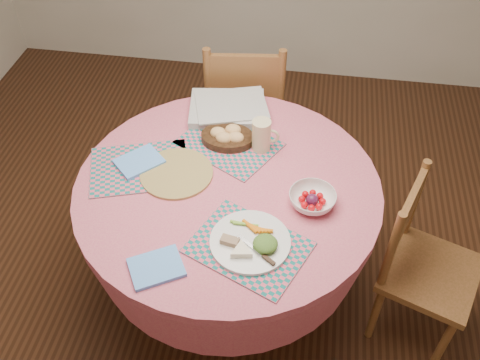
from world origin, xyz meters
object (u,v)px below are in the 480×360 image
object	(u,v)px
chair_right	(422,263)
latte_mug	(262,135)
wicker_trivet	(177,173)
dining_table	(228,216)
chair_back	(245,110)
fruit_bowl	(312,200)
dinner_plate	(252,242)
bread_bowl	(228,136)

from	to	relation	value
chair_right	latte_mug	xyz separation A→B (m)	(-0.73, 0.27, 0.39)
wicker_trivet	latte_mug	size ratio (longest dim) A/B	2.09
wicker_trivet	dining_table	bearing A→B (deg)	-5.95
chair_back	fruit_bowl	xyz separation A→B (m)	(0.39, -0.88, 0.28)
dinner_plate	bread_bowl	distance (m)	0.58
dining_table	chair_right	bearing A→B (deg)	-2.37
chair_back	wicker_trivet	distance (m)	0.86
dining_table	chair_right	size ratio (longest dim) A/B	1.47
chair_back	latte_mug	xyz separation A→B (m)	(0.16, -0.59, 0.33)
dinner_plate	latte_mug	xyz separation A→B (m)	(-0.03, 0.53, 0.06)
chair_right	fruit_bowl	bearing A→B (deg)	113.71
bread_bowl	fruit_bowl	distance (m)	0.50
latte_mug	fruit_bowl	world-z (taller)	latte_mug
latte_mug	fruit_bowl	bearing A→B (deg)	-51.27
fruit_bowl	dinner_plate	bearing A→B (deg)	-130.79
chair_right	chair_back	size ratio (longest dim) A/B	0.89
dining_table	bread_bowl	world-z (taller)	bread_bowl
chair_right	wicker_trivet	world-z (taller)	chair_right
chair_back	latte_mug	distance (m)	0.70
chair_right	latte_mug	distance (m)	0.87
chair_back	dinner_plate	world-z (taller)	chair_back
latte_mug	wicker_trivet	bearing A→B (deg)	-147.18
dining_table	bread_bowl	size ratio (longest dim) A/B	5.39
wicker_trivet	fruit_bowl	world-z (taller)	fruit_bowl
dinner_plate	fruit_bowl	distance (m)	0.31
chair_back	bread_bowl	bearing A→B (deg)	83.78
wicker_trivet	latte_mug	world-z (taller)	latte_mug
dinner_plate	fruit_bowl	world-z (taller)	dinner_plate
chair_back	wicker_trivet	xyz separation A→B (m)	(-0.16, -0.80, 0.26)
dining_table	dinner_plate	xyz separation A→B (m)	(0.14, -0.29, 0.22)
dining_table	latte_mug	distance (m)	0.37
dining_table	chair_back	size ratio (longest dim) A/B	1.31
fruit_bowl	latte_mug	bearing A→B (deg)	128.73
chair_back	latte_mug	bearing A→B (deg)	97.98
chair_back	latte_mug	world-z (taller)	chair_back
chair_right	chair_back	bearing A→B (deg)	66.62
dinner_plate	bread_bowl	world-z (taller)	bread_bowl
dining_table	wicker_trivet	xyz separation A→B (m)	(-0.22, 0.02, 0.20)
dining_table	bread_bowl	xyz separation A→B (m)	(-0.04, 0.25, 0.23)
dinner_plate	bread_bowl	size ratio (longest dim) A/B	1.28
wicker_trivet	dinner_plate	size ratio (longest dim) A/B	1.02
chair_right	dinner_plate	bearing A→B (deg)	131.25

